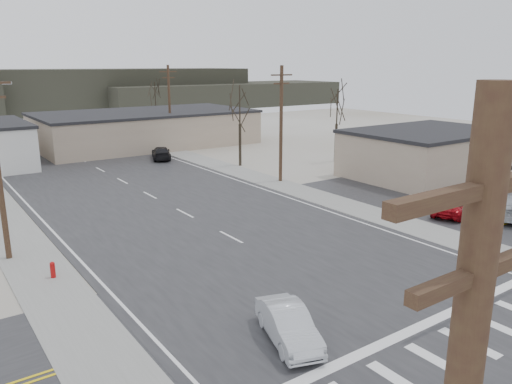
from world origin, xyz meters
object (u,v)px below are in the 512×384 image
car_far_a (161,153)px  car_parked_red (452,206)px  fire_hydrant (53,270)px  car_far_b (19,139)px  sedan_crossing (288,325)px

car_far_a → car_parked_red: 31.48m
car_parked_red → fire_hydrant: bearing=57.6°
car_far_b → fire_hydrant: bearing=-117.8°
car_parked_red → car_far_a: bearing=-7.5°
sedan_crossing → car_parked_red: size_ratio=0.94×
sedan_crossing → car_far_a: car_far_a is taller
fire_hydrant → car_far_b: car_far_b is taller
car_far_a → car_parked_red: (7.57, -30.55, -0.09)m
sedan_crossing → car_parked_red: sedan_crossing is taller
car_far_b → car_far_a: bearing=-82.4°
car_far_a → car_far_b: bearing=-41.9°
sedan_crossing → car_far_b: size_ratio=1.09×
car_parked_red → car_far_b: bearing=-2.0°
car_far_a → car_far_b: (-10.53, 20.78, -0.05)m
car_far_b → car_parked_red: car_far_b is taller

